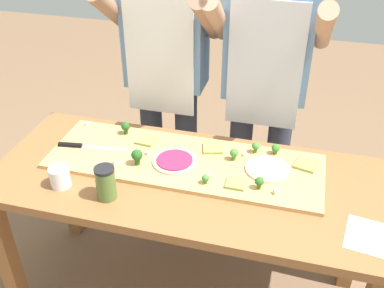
# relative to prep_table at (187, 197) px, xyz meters

# --- Properties ---
(prep_table) EXTENTS (1.66, 0.70, 0.77)m
(prep_table) POSITION_rel_prep_table_xyz_m (0.00, 0.00, 0.00)
(prep_table) COLOR brown
(prep_table) RESTS_ON ground
(cutting_board) EXTENTS (1.20, 0.40, 0.02)m
(cutting_board) POSITION_rel_prep_table_xyz_m (-0.04, 0.09, 0.12)
(cutting_board) COLOR tan
(cutting_board) RESTS_ON prep_table
(chefs_knife) EXTENTS (0.32, 0.06, 0.02)m
(chefs_knife) POSITION_rel_prep_table_xyz_m (-0.51, 0.07, 0.13)
(chefs_knife) COLOR #B7BABF
(chefs_knife) RESTS_ON cutting_board
(pizza_whole_white_garlic) EXTENTS (0.19, 0.19, 0.02)m
(pizza_whole_white_garlic) POSITION_rel_prep_table_xyz_m (0.32, 0.11, 0.14)
(pizza_whole_white_garlic) COLOR beige
(pizza_whole_white_garlic) RESTS_ON cutting_board
(pizza_whole_beet_magenta) EXTENTS (0.19, 0.19, 0.02)m
(pizza_whole_beet_magenta) POSITION_rel_prep_table_xyz_m (-0.07, 0.06, 0.14)
(pizza_whole_beet_magenta) COLOR beige
(pizza_whole_beet_magenta) RESTS_ON cutting_board
(pizza_slice_far_left) EXTENTS (0.11, 0.11, 0.01)m
(pizza_slice_far_left) POSITION_rel_prep_table_xyz_m (0.48, 0.18, 0.13)
(pizza_slice_far_left) COLOR #899E4C
(pizza_slice_far_left) RESTS_ON cutting_board
(pizza_slice_far_right) EXTENTS (0.11, 0.11, 0.01)m
(pizza_slice_far_right) POSITION_rel_prep_table_xyz_m (0.07, 0.20, 0.13)
(pizza_slice_far_right) COLOR #899E4C
(pizza_slice_far_right) RESTS_ON cutting_board
(pizza_slice_near_left) EXTENTS (0.09, 0.09, 0.01)m
(pizza_slice_near_left) POSITION_rel_prep_table_xyz_m (-0.25, 0.19, 0.13)
(pizza_slice_near_left) COLOR #899E4C
(pizza_slice_near_left) RESTS_ON cutting_board
(pizza_slice_near_right) EXTENTS (0.08, 0.08, 0.01)m
(pizza_slice_near_right) POSITION_rel_prep_table_xyz_m (0.21, -0.02, 0.13)
(pizza_slice_near_right) COLOR #899E4C
(pizza_slice_near_right) RESTS_ON cutting_board
(broccoli_floret_center_left) EXTENTS (0.03, 0.03, 0.04)m
(broccoli_floret_center_left) POSITION_rel_prep_table_xyz_m (0.09, -0.05, 0.15)
(broccoli_floret_center_left) COLOR #487A23
(broccoli_floret_center_left) RESTS_ON cutting_board
(broccoli_floret_front_mid) EXTENTS (0.04, 0.04, 0.06)m
(broccoli_floret_front_mid) POSITION_rel_prep_table_xyz_m (-0.36, 0.23, 0.17)
(broccoli_floret_front_mid) COLOR #2C5915
(broccoli_floret_front_mid) RESTS_ON cutting_board
(broccoli_floret_back_right) EXTENTS (0.04, 0.04, 0.05)m
(broccoli_floret_back_right) POSITION_rel_prep_table_xyz_m (0.34, 0.24, 0.16)
(broccoli_floret_back_right) COLOR #3F7220
(broccoli_floret_back_right) RESTS_ON cutting_board
(broccoli_floret_front_left) EXTENTS (0.04, 0.04, 0.05)m
(broccoli_floret_front_left) POSITION_rel_prep_table_xyz_m (0.30, -0.02, 0.16)
(broccoli_floret_front_left) COLOR #366618
(broccoli_floret_front_left) RESTS_ON cutting_board
(broccoli_floret_back_mid) EXTENTS (0.05, 0.05, 0.07)m
(broccoli_floret_back_mid) POSITION_rel_prep_table_xyz_m (-0.22, 0.01, 0.17)
(broccoli_floret_back_mid) COLOR #2C5915
(broccoli_floret_back_mid) RESTS_ON cutting_board
(broccoli_floret_front_right) EXTENTS (0.04, 0.04, 0.05)m
(broccoli_floret_front_right) POSITION_rel_prep_table_xyz_m (0.25, 0.23, 0.16)
(broccoli_floret_front_right) COLOR #487A23
(broccoli_floret_front_right) RESTS_ON cutting_board
(broccoli_floret_center_right) EXTENTS (0.04, 0.04, 0.06)m
(broccoli_floret_center_right) POSITION_rel_prep_table_xyz_m (0.17, 0.15, 0.16)
(broccoli_floret_center_right) COLOR #487A23
(broccoli_floret_center_right) RESTS_ON cutting_board
(cheese_crumble_a) EXTENTS (0.03, 0.03, 0.02)m
(cheese_crumble_a) POSITION_rel_prep_table_xyz_m (0.37, -0.04, 0.14)
(cheese_crumble_a) COLOR silver
(cheese_crumble_a) RESTS_ON cutting_board
(cheese_crumble_b) EXTENTS (0.02, 0.02, 0.01)m
(cheese_crumble_b) POSITION_rel_prep_table_xyz_m (0.09, 0.00, 0.13)
(cheese_crumble_b) COLOR silver
(cheese_crumble_b) RESTS_ON cutting_board
(cheese_crumble_c) EXTENTS (0.02, 0.02, 0.02)m
(cheese_crumble_c) POSITION_rel_prep_table_xyz_m (0.21, 0.19, 0.14)
(cheese_crumble_c) COLOR silver
(cheese_crumble_c) RESTS_ON cutting_board
(cheese_crumble_d) EXTENTS (0.02, 0.02, 0.02)m
(cheese_crumble_d) POSITION_rel_prep_table_xyz_m (-0.20, 0.09, 0.14)
(cheese_crumble_d) COLOR silver
(cheese_crumble_d) RESTS_ON cutting_board
(cheese_crumble_e) EXTENTS (0.02, 0.02, 0.01)m
(cheese_crumble_e) POSITION_rel_prep_table_xyz_m (-0.32, -0.01, 0.13)
(cheese_crumble_e) COLOR white
(cheese_crumble_e) RESTS_ON cutting_board
(cheese_crumble_f) EXTENTS (0.02, 0.02, 0.02)m
(cheese_crumble_f) POSITION_rel_prep_table_xyz_m (-0.58, 0.25, 0.14)
(cheese_crumble_f) COLOR white
(cheese_crumble_f) RESTS_ON cutting_board
(flour_cup) EXTENTS (0.08, 0.08, 0.09)m
(flour_cup) POSITION_rel_prep_table_xyz_m (-0.48, -0.19, 0.15)
(flour_cup) COLOR white
(flour_cup) RESTS_ON prep_table
(sauce_jar) EXTENTS (0.08, 0.08, 0.14)m
(sauce_jar) POSITION_rel_prep_table_xyz_m (-0.27, -0.21, 0.18)
(sauce_jar) COLOR #517033
(sauce_jar) RESTS_ON prep_table
(recipe_note) EXTENTS (0.16, 0.20, 0.00)m
(recipe_note) POSITION_rel_prep_table_xyz_m (0.71, -0.17, 0.11)
(recipe_note) COLOR white
(recipe_note) RESTS_ON prep_table
(cook_left) EXTENTS (0.54, 0.39, 1.67)m
(cook_left) POSITION_rel_prep_table_xyz_m (-0.27, 0.56, 0.34)
(cook_left) COLOR #333847
(cook_left) RESTS_ON ground
(cook_right) EXTENTS (0.54, 0.39, 1.67)m
(cook_right) POSITION_rel_prep_table_xyz_m (0.24, 0.56, 0.34)
(cook_right) COLOR #333847
(cook_right) RESTS_ON ground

